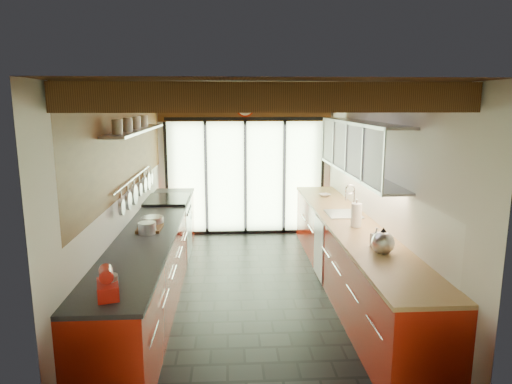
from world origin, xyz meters
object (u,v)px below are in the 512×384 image
paper_towel (356,215)px  bowl (325,195)px  stand_mixer (108,284)px  soap_bottle (376,237)px  kettle (383,241)px

paper_towel → bowl: size_ratio=1.92×
paper_towel → bowl: paper_towel is taller
bowl → paper_towel: bearing=-90.0°
paper_towel → stand_mixer: bearing=-143.0°
paper_towel → bowl: 1.88m
soap_bottle → bowl: size_ratio=1.15×
bowl → kettle: bearing=-90.0°
paper_towel → soap_bottle: 0.78m
stand_mixer → bowl: (2.54, 3.79, -0.08)m
stand_mixer → bowl: size_ratio=1.72×
kettle → soap_bottle: (0.00, 0.22, -0.02)m
kettle → bowl: bearing=90.0°
bowl → stand_mixer: bearing=-123.9°
kettle → soap_bottle: size_ratio=1.56×
soap_bottle → bowl: soap_bottle is taller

